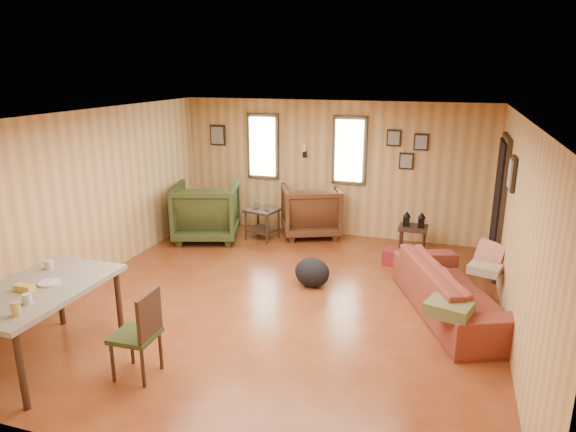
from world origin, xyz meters
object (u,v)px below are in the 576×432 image
(dining_table, at_px, (37,295))
(recliner_brown, at_px, (310,208))
(sofa, at_px, (455,281))
(recliner_green, at_px, (207,209))
(side_table, at_px, (414,225))
(end_table, at_px, (262,218))

(dining_table, bearing_deg, recliner_brown, 73.06)
(sofa, distance_m, dining_table, 4.69)
(sofa, height_order, recliner_green, recliner_green)
(sofa, xyz_separation_m, recliner_brown, (-2.50, 2.47, 0.08))
(recliner_brown, distance_m, side_table, 1.91)
(recliner_brown, bearing_deg, recliner_green, 1.55)
(end_table, bearing_deg, recliner_brown, 32.06)
(recliner_brown, xyz_separation_m, recliner_green, (-1.68, -0.77, 0.04))
(end_table, height_order, side_table, side_table)
(recliner_brown, relative_size, dining_table, 0.63)
(side_table, bearing_deg, end_table, -179.91)
(end_table, xyz_separation_m, dining_table, (-0.76, -4.40, 0.38))
(recliner_brown, bearing_deg, end_table, 8.91)
(side_table, distance_m, dining_table, 5.55)
(recliner_brown, distance_m, dining_table, 5.11)
(sofa, relative_size, side_table, 3.05)
(sofa, bearing_deg, recliner_green, 44.81)
(end_table, bearing_deg, side_table, 0.09)
(end_table, height_order, dining_table, dining_table)
(sofa, xyz_separation_m, side_table, (-0.65, 2.00, 0.06))
(recliner_brown, xyz_separation_m, end_table, (-0.75, -0.47, -0.13))
(sofa, distance_m, end_table, 3.82)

